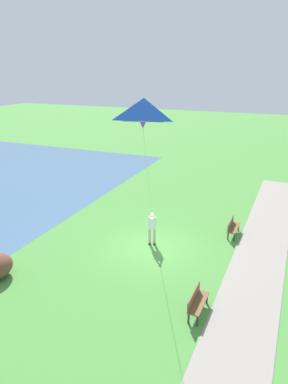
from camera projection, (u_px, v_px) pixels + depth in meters
The scene contains 6 objects.
ground_plane at pixel (151, 247), 17.62m from camera, with size 120.00×120.00×0.00m, color #4C8E3D.
walkway_path at pixel (250, 293), 14.00m from camera, with size 2.40×32.00×0.02m, color gray.
person_kite_flyer at pixel (152, 226), 17.62m from camera, with size 0.50×0.63×1.83m.
flying_kite at pixel (144, 114), 10.45m from camera, with size 2.31×5.14×5.97m.
park_bench_near_walkway at pixel (233, 226), 18.78m from camera, with size 0.47×1.51×0.88m.
park_bench_far_walkway at pixel (197, 301), 12.76m from camera, with size 0.47×1.51×0.88m.
Camera 1 is at (-5.78, 14.56, 8.55)m, focal length 32.54 mm.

